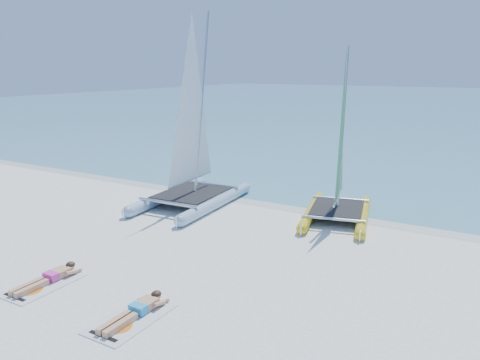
% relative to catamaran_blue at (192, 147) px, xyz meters
% --- Properties ---
extents(ground, '(140.00, 140.00, 0.00)m').
position_rel_catamaran_blue_xyz_m(ground, '(3.78, -3.91, -2.17)').
color(ground, white).
rests_on(ground, ground).
extents(sea, '(140.00, 115.00, 0.01)m').
position_rel_catamaran_blue_xyz_m(sea, '(3.78, 59.09, -2.16)').
color(sea, '#69AFAF').
rests_on(sea, ground).
extents(wet_sand_strip, '(140.00, 1.40, 0.01)m').
position_rel_catamaran_blue_xyz_m(wet_sand_strip, '(3.78, 1.59, -2.16)').
color(wet_sand_strip, silver).
rests_on(wet_sand_strip, ground).
extents(catamaran_blue, '(2.87, 5.46, 7.26)m').
position_rel_catamaran_blue_xyz_m(catamaran_blue, '(0.00, 0.00, 0.00)').
color(catamaran_blue, '#A3BBD7').
rests_on(catamaran_blue, ground).
extents(catamaran_yellow, '(3.01, 4.78, 5.93)m').
position_rel_catamaran_blue_xyz_m(catamaran_yellow, '(5.16, 1.43, -0.30)').
color(catamaran_yellow, yellow).
rests_on(catamaran_yellow, ground).
extents(towel_a, '(1.00, 1.85, 0.02)m').
position_rel_catamaran_blue_xyz_m(towel_a, '(0.92, -7.31, -2.16)').
color(towel_a, silver).
rests_on(towel_a, ground).
extents(sunbather_a, '(0.37, 1.73, 0.26)m').
position_rel_catamaran_blue_xyz_m(sunbather_a, '(0.92, -7.12, -2.05)').
color(sunbather_a, tan).
rests_on(sunbather_a, towel_a).
extents(towel_b, '(1.00, 1.85, 0.02)m').
position_rel_catamaran_blue_xyz_m(towel_b, '(3.79, -7.44, -2.16)').
color(towel_b, silver).
rests_on(towel_b, ground).
extents(sunbather_b, '(0.37, 1.73, 0.26)m').
position_rel_catamaran_blue_xyz_m(sunbather_b, '(3.79, -7.25, -2.05)').
color(sunbather_b, tan).
rests_on(sunbather_b, towel_b).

